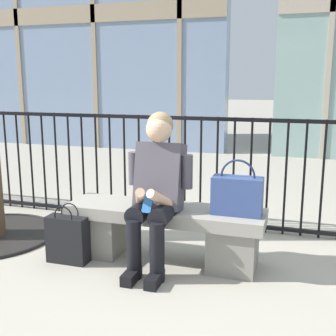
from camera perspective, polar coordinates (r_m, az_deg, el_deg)
The scene contains 6 objects.
ground_plane at distance 3.59m, azimuth -0.49°, elevation -12.12°, with size 60.00×60.00×0.00m, color #A8A091.
stone_bench at distance 3.49m, azimuth -0.50°, elevation -8.04°, with size 1.60×0.44×0.45m.
seated_person_with_phone at distance 3.27m, azimuth -1.57°, elevation -2.46°, with size 0.52×0.66×1.21m.
handbag_on_bench at distance 3.26m, azimuth 9.20°, elevation -3.53°, with size 0.38×0.17×0.42m.
shopping_bag at distance 3.58m, azimuth -13.21°, elevation -9.15°, with size 0.33×0.14×0.48m.
plaza_railing at distance 4.26m, azimuth 3.30°, elevation -0.42°, with size 9.95×0.04×1.10m.
Camera 1 is at (1.02, -3.13, 1.44)m, focal length 45.76 mm.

